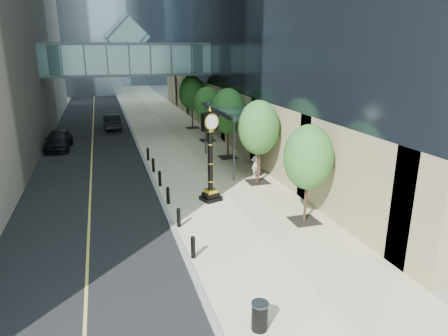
{
  "coord_description": "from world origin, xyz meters",
  "views": [
    {
      "loc": [
        -5.89,
        -13.82,
        8.6
      ],
      "look_at": [
        -0.26,
        4.51,
        2.81
      ],
      "focal_mm": 32.0,
      "sensor_mm": 36.0,
      "label": 1
    }
  ],
  "objects": [
    {
      "name": "sidewalk",
      "position": [
        1.0,
        40.0,
        0.03
      ],
      "size": [
        8.0,
        180.0,
        0.06
      ],
      "primitive_type": "cube",
      "color": "beige",
      "rests_on": "ground"
    },
    {
      "name": "curb",
      "position": [
        -3.0,
        40.0,
        0.04
      ],
      "size": [
        0.25,
        180.0,
        0.07
      ],
      "primitive_type": "cube",
      "color": "gray",
      "rests_on": "ground"
    },
    {
      "name": "pedestrian",
      "position": [
        3.89,
        10.52,
        1.02
      ],
      "size": [
        0.73,
        0.51,
        1.92
      ],
      "primitive_type": "imported",
      "rotation": [
        0.0,
        0.0,
        3.21
      ],
      "color": "#BAB6AA",
      "rests_on": "sidewalk"
    },
    {
      "name": "ground",
      "position": [
        0.0,
        0.0,
        0.0
      ],
      "size": [
        320.0,
        320.0,
        0.0
      ],
      "primitive_type": "plane",
      "color": "gray",
      "rests_on": "ground"
    },
    {
      "name": "street_trees",
      "position": [
        3.6,
        16.75,
        3.69
      ],
      "size": [
        2.77,
        28.61,
        5.7
      ],
      "color": "black",
      "rests_on": "sidewalk"
    },
    {
      "name": "bollard_row",
      "position": [
        -2.7,
        9.0,
        0.51
      ],
      "size": [
        0.2,
        16.2,
        0.9
      ],
      "color": "black",
      "rests_on": "sidewalk"
    },
    {
      "name": "skywalk",
      "position": [
        -3.0,
        28.0,
        7.71
      ],
      "size": [
        17.0,
        4.2,
        5.8
      ],
      "color": "slate",
      "rests_on": "ground"
    },
    {
      "name": "street_clock",
      "position": [
        -0.24,
        7.23,
        2.39
      ],
      "size": [
        1.27,
        1.27,
        5.37
      ],
      "rotation": [
        0.0,
        0.0,
        0.31
      ],
      "color": "black",
      "rests_on": "sidewalk"
    },
    {
      "name": "trash_bin",
      "position": [
        -1.7,
        -4.0,
        0.51
      ],
      "size": [
        0.57,
        0.57,
        0.9
      ],
      "primitive_type": "cylinder",
      "rotation": [
        0.0,
        0.0,
        0.09
      ],
      "color": "black",
      "rests_on": "sidewalk"
    },
    {
      "name": "car_far",
      "position": [
        -4.94,
        31.21,
        0.82
      ],
      "size": [
        1.92,
        4.95,
        1.61
      ],
      "primitive_type": "imported",
      "rotation": [
        0.0,
        0.0,
        3.19
      ],
      "color": "black",
      "rests_on": "road"
    },
    {
      "name": "entrance_canopy",
      "position": [
        3.48,
        14.0,
        4.19
      ],
      "size": [
        3.0,
        8.0,
        4.38
      ],
      "color": "#383F44",
      "rests_on": "ground"
    },
    {
      "name": "road",
      "position": [
        -7.0,
        40.0,
        0.01
      ],
      "size": [
        8.0,
        180.0,
        0.02
      ],
      "primitive_type": "cube",
      "color": "black",
      "rests_on": "ground"
    },
    {
      "name": "car_near",
      "position": [
        -9.74,
        23.12,
        0.87
      ],
      "size": [
        2.25,
        5.06,
        1.69
      ],
      "primitive_type": "imported",
      "rotation": [
        0.0,
        0.0,
        -0.05
      ],
      "color": "black",
      "rests_on": "road"
    }
  ]
}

